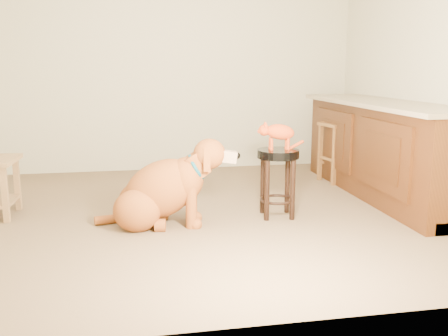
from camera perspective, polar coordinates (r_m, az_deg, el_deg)
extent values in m
cube|color=brown|center=(4.44, -3.39, -5.18)|extent=(4.50, 4.00, 0.01)
cube|color=beige|center=(6.24, -5.90, 11.72)|extent=(4.50, 0.04, 2.60)
cube|color=beige|center=(2.28, 2.71, 12.13)|extent=(4.50, 0.04, 2.60)
cube|color=beige|center=(5.05, 23.18, 10.92)|extent=(0.04, 4.00, 2.60)
cube|color=#44220C|center=(5.21, 17.88, 1.88)|extent=(0.60, 2.50, 0.90)
cube|color=gray|center=(5.15, 17.91, 7.03)|extent=(0.70, 2.56, 0.04)
cube|color=black|center=(5.31, 18.00, -2.37)|extent=(0.52, 2.50, 0.10)
cube|color=#44220C|center=(4.58, 17.72, 1.25)|extent=(0.02, 0.90, 0.62)
cube|color=#44220C|center=(5.56, 12.40, 3.26)|extent=(0.02, 0.90, 0.62)
cube|color=#381B09|center=(4.58, 17.59, 1.25)|extent=(0.02, 0.60, 0.40)
cube|color=#381B09|center=(5.56, 12.29, 3.26)|extent=(0.02, 0.60, 0.40)
cylinder|color=black|center=(4.43, 7.24, -1.83)|extent=(0.04, 0.04, 0.52)
cylinder|color=black|center=(4.39, 4.45, -1.89)|extent=(0.04, 0.04, 0.52)
cylinder|color=black|center=(4.22, 7.84, -2.51)|extent=(0.04, 0.04, 0.52)
cylinder|color=black|center=(4.18, 4.92, -2.58)|extent=(0.04, 0.04, 0.52)
torus|color=black|center=(4.33, 6.08, -3.60)|extent=(0.33, 0.33, 0.02)
cylinder|color=black|center=(4.25, 6.20, 1.64)|extent=(0.36, 0.36, 0.07)
cube|color=brown|center=(5.91, 13.30, 1.88)|extent=(0.05, 0.05, 0.63)
cube|color=brown|center=(5.76, 10.93, 1.73)|extent=(0.05, 0.05, 0.63)
cube|color=brown|center=(5.68, 14.92, 1.42)|extent=(0.05, 0.05, 0.63)
cube|color=brown|center=(5.52, 12.50, 1.24)|extent=(0.05, 0.05, 0.63)
cube|color=brown|center=(5.67, 13.06, 4.88)|extent=(0.42, 0.42, 0.04)
cube|color=olive|center=(4.85, -22.56, -1.72)|extent=(0.05, 0.05, 0.47)
cube|color=olive|center=(4.50, -23.75, -2.82)|extent=(0.05, 0.05, 0.47)
ellipsoid|color=brown|center=(4.26, -9.46, -3.79)|extent=(0.41, 0.36, 0.34)
ellipsoid|color=brown|center=(4.00, -9.93, -4.84)|extent=(0.41, 0.36, 0.34)
cylinder|color=brown|center=(4.30, -6.97, -5.22)|extent=(0.10, 0.12, 0.11)
cylinder|color=brown|center=(3.99, -7.31, -6.54)|extent=(0.10, 0.12, 0.11)
ellipsoid|color=brown|center=(4.07, -7.22, -2.42)|extent=(0.83, 0.51, 0.70)
ellipsoid|color=brown|center=(4.04, -4.38, -1.22)|extent=(0.33, 0.36, 0.35)
cylinder|color=brown|center=(4.18, -3.72, -3.35)|extent=(0.10, 0.10, 0.41)
cylinder|color=brown|center=(3.99, -3.77, -4.06)|extent=(0.10, 0.10, 0.41)
sphere|color=brown|center=(4.23, -3.25, -5.66)|extent=(0.11, 0.11, 0.11)
sphere|color=brown|center=(4.04, -3.28, -6.46)|extent=(0.11, 0.11, 0.11)
cylinder|color=brown|center=(4.02, -3.19, 0.27)|extent=(0.28, 0.21, 0.26)
ellipsoid|color=brown|center=(4.00, -1.68, 1.64)|extent=(0.29, 0.27, 0.25)
cube|color=tan|center=(4.01, 0.31, 1.35)|extent=(0.18, 0.11, 0.11)
sphere|color=black|center=(4.01, 1.45, 1.43)|extent=(0.06, 0.06, 0.06)
cube|color=brown|center=(4.12, -2.00, 1.46)|extent=(0.06, 0.07, 0.18)
cube|color=brown|center=(3.90, -1.96, 0.88)|extent=(0.06, 0.07, 0.18)
torus|color=#0B4B5D|center=(4.02, -3.19, 0.12)|extent=(0.17, 0.25, 0.21)
cylinder|color=#D8BF4C|center=(4.04, -2.42, -0.91)|extent=(0.01, 0.05, 0.05)
cylinder|color=brown|center=(4.25, -12.42, -5.69)|extent=(0.33, 0.14, 0.07)
ellipsoid|color=#AA3611|center=(4.22, 6.44, 4.12)|extent=(0.27, 0.15, 0.16)
cylinder|color=#AA3611|center=(4.25, 5.30, 2.83)|extent=(0.03, 0.03, 0.10)
sphere|color=#AA3611|center=(4.26, 5.29, 2.31)|extent=(0.03, 0.03, 0.03)
cylinder|color=#AA3611|center=(4.19, 5.46, 2.69)|extent=(0.03, 0.03, 0.10)
sphere|color=#AA3611|center=(4.19, 5.45, 2.16)|extent=(0.03, 0.03, 0.03)
cylinder|color=#AA3611|center=(4.28, 7.15, 2.84)|extent=(0.03, 0.03, 0.10)
sphere|color=#AA3611|center=(4.29, 7.14, 2.33)|extent=(0.03, 0.03, 0.03)
cylinder|color=#AA3611|center=(4.21, 7.34, 2.70)|extent=(0.03, 0.03, 0.10)
sphere|color=#AA3611|center=(4.22, 7.33, 2.18)|extent=(0.03, 0.03, 0.03)
sphere|color=#AA3611|center=(4.19, 4.62, 4.33)|extent=(0.09, 0.09, 0.09)
sphere|color=#AA3611|center=(4.19, 4.08, 4.21)|extent=(0.04, 0.04, 0.04)
sphere|color=brown|center=(4.19, 3.88, 4.20)|extent=(0.01, 0.01, 0.01)
cone|color=#AA3611|center=(4.22, 4.69, 5.06)|extent=(0.04, 0.04, 0.05)
cone|color=#C66B60|center=(4.22, 4.66, 5.03)|extent=(0.02, 0.02, 0.03)
cone|color=#AA3611|center=(4.16, 4.82, 4.97)|extent=(0.04, 0.04, 0.05)
cone|color=#C66B60|center=(4.16, 4.79, 4.93)|extent=(0.02, 0.02, 0.03)
cylinder|color=#AA3611|center=(4.30, 8.02, 2.50)|extent=(0.19, 0.09, 0.09)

